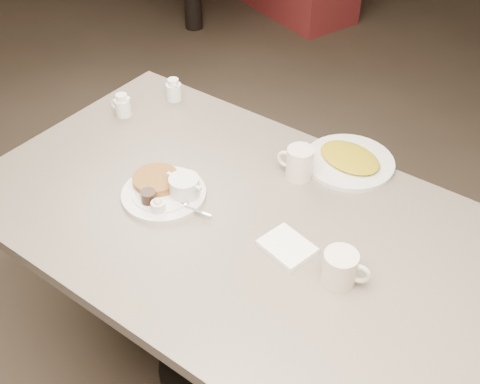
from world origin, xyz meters
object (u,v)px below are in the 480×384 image
Objects in this scene: coffee_mug_near at (341,268)px; creamer_right at (174,90)px; coffee_mug_far at (299,163)px; main_plate at (166,189)px; hash_plate at (349,160)px; diner_table at (236,257)px; creamer_left at (123,106)px.

coffee_mug_near is 1.60× the size of creamer_right.
coffee_mug_far reaches higher than creamer_right.
main_plate is at bearing -178.83° from coffee_mug_near.
coffee_mug_near is 0.39× the size of hash_plate.
diner_table is 0.67m from creamer_left.
creamer_right is (-0.33, 0.41, 0.01)m from main_plate.
main_plate reaches higher than hash_plate.
coffee_mug_far is at bearing -10.62° from creamer_right.
coffee_mug_far is 0.66m from creamer_left.
hash_plate is at bearing 15.86° from creamer_left.
coffee_mug_far reaches higher than coffee_mug_near.
hash_plate is (0.35, 0.44, -0.01)m from main_plate.
coffee_mug_far reaches higher than main_plate.
creamer_left reaches higher than hash_plate.
coffee_mug_near reaches higher than main_plate.
coffee_mug_near is 1.08× the size of coffee_mug_far.
diner_table is 11.75× the size of coffee_mug_near.
diner_table is at bearing 13.52° from main_plate.
coffee_mug_near is 0.97m from creamer_right.
coffee_mug_near is 0.41m from coffee_mug_far.
creamer_right is 0.25× the size of hash_plate.
coffee_mug_far is 0.36× the size of hash_plate.
diner_table is 0.41m from coffee_mug_near.
coffee_mug_far is (0.26, 0.30, 0.03)m from main_plate.
diner_table is 0.33m from coffee_mug_far.
creamer_left is 0.19m from creamer_right.
main_plate is 0.91× the size of hash_plate.
coffee_mug_near is 0.98m from creamer_left.
creamer_left is 1.00× the size of creamer_right.
hash_plate is at bearing 56.54° from coffee_mug_far.
coffee_mug_far reaches higher than diner_table.
main_plate is 2.32× the size of coffee_mug_near.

